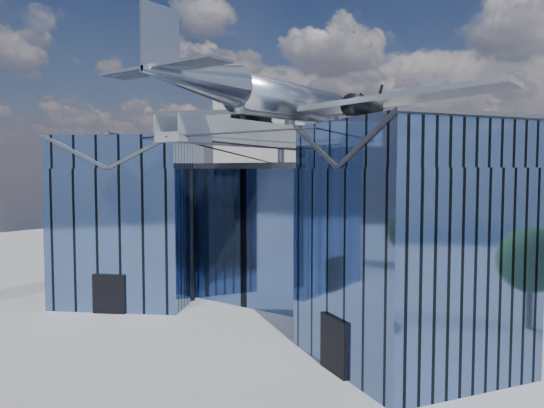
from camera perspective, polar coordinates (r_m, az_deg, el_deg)
The scene contains 4 objects.
ground_plane at distance 34.09m, azimuth -2.07°, elevation -12.34°, with size 120.00×120.00×0.00m, color gray.
museum at distance 37.68m, azimuth 3.49°, elevation -2.23°, with size 32.88×24.50×17.60m.
bg_towers at distance 78.35m, azimuth 22.78°, elevation 3.81°, with size 77.00×24.50×26.00m.
tree_side_w at distance 61.12m, azimuth -16.15°, elevation -1.96°, with size 4.32×4.32×5.29m.
Camera 1 is at (20.62, -25.48, 9.39)m, focal length 35.00 mm.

